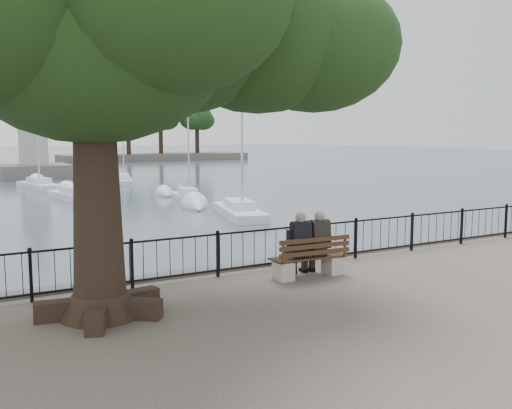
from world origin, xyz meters
TOP-DOWN VIEW (x-y plane):
  - harbor at (0.00, 3.00)m, footprint 260.00×260.00m
  - railing at (0.00, 2.50)m, footprint 22.06×0.06m
  - bench at (0.80, 1.44)m, footprint 1.84×0.64m
  - person_left at (0.54, 1.56)m, footprint 0.46×0.77m
  - person_right at (1.04, 1.53)m, footprint 0.46×0.77m
  - tree at (-3.29, 1.09)m, footprint 10.02×7.00m
  - lion_monument at (2.00, 49.93)m, footprint 6.34×6.34m
  - sailboat_c at (7.18, 16.95)m, footprint 3.09×6.18m
  - sailboat_d at (7.65, 25.01)m, footprint 2.05×4.78m
  - sailboat_f at (1.35, 29.02)m, footprint 2.51×6.01m
  - sailboat_g at (7.81, 39.83)m, footprint 2.58×5.13m
  - sailboat_i at (0.60, 38.17)m, footprint 2.71×6.08m
  - far_shore at (25.54, 79.46)m, footprint 30.00×8.60m

SIDE VIEW (x-z plane):
  - sailboat_d at x=7.65m, z-range -5.06..3.63m
  - sailboat_g at x=7.81m, z-range -5.53..4.14m
  - sailboat_f at x=1.35m, z-range -6.67..5.34m
  - sailboat_i at x=0.60m, z-range -6.82..5.51m
  - sailboat_c at x=7.18m, z-range -6.87..5.57m
  - harbor at x=0.00m, z-range -1.10..0.10m
  - bench at x=0.80m, z-range -0.14..0.81m
  - railing at x=0.00m, z-range 0.06..1.06m
  - person_left at x=0.54m, z-range -0.06..1.46m
  - person_right at x=1.04m, z-range -0.06..1.46m
  - lion_monument at x=2.00m, z-range -3.29..5.98m
  - far_shore at x=25.54m, z-range -1.59..7.59m
  - tree at x=-3.29m, z-range 1.29..9.48m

